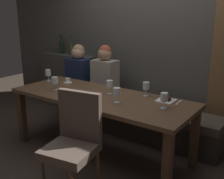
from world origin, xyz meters
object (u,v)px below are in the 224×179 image
(dining_table, at_px, (100,103))
(fork_on_table, at_px, (179,103))
(wine_bottle_dark_red, at_px, (62,47))
(espresso_cup, at_px, (68,81))
(diner_redhead, at_px, (79,70))
(wine_bottle_pale_label, at_px, (71,48))
(wine_glass_center_front, at_px, (117,92))
(wine_glass_near_right, at_px, (110,84))
(wine_glass_center_back, at_px, (48,73))
(dessert_plate, at_px, (166,100))
(wine_glass_end_right, at_px, (55,81))
(banquette_bench, at_px, (131,118))
(wine_glass_far_right, at_px, (146,86))
(wine_glass_far_left, at_px, (164,98))
(chair_near_side, at_px, (74,138))
(diner_bearded, at_px, (105,73))

(dining_table, xyz_separation_m, fork_on_table, (0.85, 0.28, 0.09))
(wine_bottle_dark_red, distance_m, espresso_cup, 1.33)
(wine_bottle_dark_red, bearing_deg, diner_redhead, -27.00)
(wine_bottle_dark_red, distance_m, wine_bottle_pale_label, 0.27)
(diner_redhead, height_order, wine_glass_center_front, diner_redhead)
(wine_glass_near_right, relative_size, fork_on_table, 0.96)
(wine_glass_center_back, height_order, dessert_plate, wine_glass_center_back)
(wine_glass_end_right, relative_size, fork_on_table, 0.96)
(dining_table, height_order, wine_glass_near_right, wine_glass_near_right)
(wine_glass_center_back, bearing_deg, banquette_bench, 30.17)
(wine_glass_far_right, bearing_deg, wine_bottle_pale_label, 158.67)
(dining_table, height_order, fork_on_table, fork_on_table)
(wine_glass_far_left, bearing_deg, diner_redhead, 159.41)
(wine_glass_near_right, distance_m, dessert_plate, 0.68)
(banquette_bench, xyz_separation_m, chair_near_side, (0.25, -1.42, 0.33))
(chair_near_side, relative_size, wine_glass_near_right, 5.98)
(wine_bottle_pale_label, xyz_separation_m, wine_glass_center_front, (1.73, -1.12, -0.21))
(wine_glass_near_right, height_order, dessert_plate, wine_glass_near_right)
(diner_redhead, bearing_deg, espresso_cup, -64.07)
(diner_redhead, relative_size, espresso_cup, 6.25)
(wine_glass_far_left, relative_size, wine_glass_near_right, 1.00)
(dessert_plate, bearing_deg, fork_on_table, 7.13)
(wine_bottle_pale_label, relative_size, wine_glass_near_right, 1.99)
(wine_glass_far_right, distance_m, fork_on_table, 0.43)
(fork_on_table, bearing_deg, wine_glass_near_right, -172.55)
(dining_table, relative_size, diner_redhead, 2.93)
(dining_table, relative_size, chair_near_side, 2.24)
(diner_redhead, distance_m, fork_on_table, 1.85)
(diner_bearded, bearing_deg, diner_redhead, -176.00)
(diner_redhead, relative_size, wine_glass_end_right, 4.57)
(diner_redhead, height_order, wine_glass_far_right, diner_redhead)
(wine_glass_end_right, bearing_deg, wine_bottle_pale_label, 125.22)
(banquette_bench, relative_size, diner_bearded, 3.24)
(wine_glass_center_back, distance_m, wine_glass_far_left, 1.80)
(wine_glass_center_front, bearing_deg, diner_redhead, 148.12)
(wine_glass_near_right, bearing_deg, dining_table, -112.85)
(wine_bottle_pale_label, xyz_separation_m, fork_on_table, (2.27, -0.75, -0.33))
(diner_redhead, bearing_deg, wine_glass_far_left, -20.59)
(diner_redhead, xyz_separation_m, diner_bearded, (0.48, 0.03, 0.01))
(diner_bearded, distance_m, wine_glass_center_back, 0.81)
(wine_bottle_dark_red, xyz_separation_m, wine_bottle_pale_label, (0.27, -0.04, 0.00))
(wine_glass_center_back, bearing_deg, wine_bottle_pale_label, 114.62)
(diner_bearded, distance_m, wine_glass_center_front, 1.13)
(diner_redhead, distance_m, wine_glass_far_right, 1.45)
(banquette_bench, distance_m, chair_near_side, 1.48)
(banquette_bench, height_order, wine_glass_near_right, wine_glass_near_right)
(banquette_bench, height_order, diner_redhead, diner_redhead)
(diner_bearded, height_order, fork_on_table, diner_bearded)
(banquette_bench, height_order, wine_glass_end_right, wine_glass_end_right)
(banquette_bench, bearing_deg, fork_on_table, -26.56)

